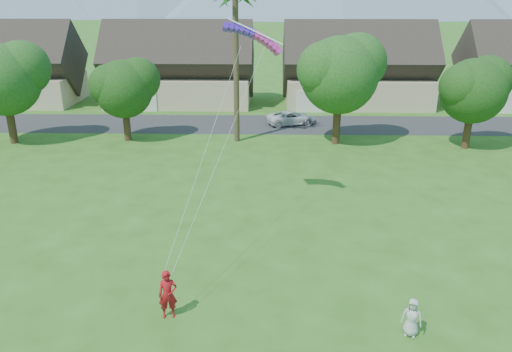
{
  "coord_description": "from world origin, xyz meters",
  "views": [
    {
      "loc": [
        0.5,
        -10.82,
        11.53
      ],
      "look_at": [
        0.0,
        10.0,
        3.8
      ],
      "focal_mm": 35.0,
      "sensor_mm": 36.0,
      "label": 1
    }
  ],
  "objects_px": {
    "kite_flyer": "(168,295)",
    "watcher": "(412,317)",
    "parked_car": "(291,118)",
    "parafoil_kite": "(254,34)"
  },
  "relations": [
    {
      "from": "kite_flyer",
      "to": "watcher",
      "type": "xyz_separation_m",
      "value": [
        8.81,
        -0.85,
        -0.23
      ]
    },
    {
      "from": "parked_car",
      "to": "parafoil_kite",
      "type": "xyz_separation_m",
      "value": [
        -2.86,
        -19.39,
        8.91
      ]
    },
    {
      "from": "watcher",
      "to": "parked_car",
      "type": "relative_size",
      "value": 0.33
    },
    {
      "from": "watcher",
      "to": "parked_car",
      "type": "height_order",
      "value": "watcher"
    },
    {
      "from": "parafoil_kite",
      "to": "watcher",
      "type": "bearing_deg",
      "value": -62.27
    },
    {
      "from": "parked_car",
      "to": "parafoil_kite",
      "type": "height_order",
      "value": "parafoil_kite"
    },
    {
      "from": "parked_car",
      "to": "kite_flyer",
      "type": "bearing_deg",
      "value": 151.24
    },
    {
      "from": "watcher",
      "to": "parafoil_kite",
      "type": "height_order",
      "value": "parafoil_kite"
    },
    {
      "from": "watcher",
      "to": "parafoil_kite",
      "type": "bearing_deg",
      "value": 140.13
    },
    {
      "from": "kite_flyer",
      "to": "parafoil_kite",
      "type": "xyz_separation_m",
      "value": [
        2.95,
        9.71,
        8.57
      ]
    }
  ]
}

